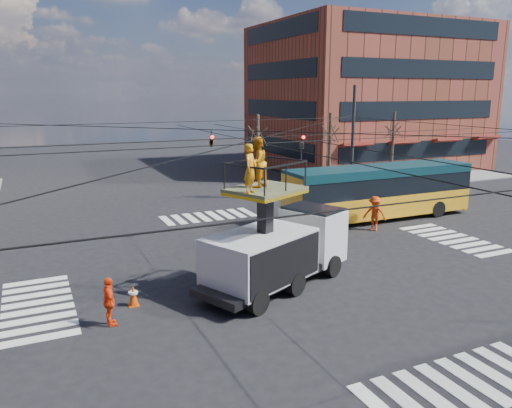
% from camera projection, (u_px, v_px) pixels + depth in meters
% --- Properties ---
extents(ground, '(120.00, 120.00, 0.00)m').
position_uv_depth(ground, '(284.00, 267.00, 21.97)').
color(ground, black).
rests_on(ground, ground).
extents(sidewalk_ne, '(18.00, 18.00, 0.12)m').
position_uv_depth(sidewalk_ne, '(373.00, 169.00, 49.14)').
color(sidewalk_ne, slate).
rests_on(sidewalk_ne, ground).
extents(crosswalks, '(22.40, 22.40, 0.02)m').
position_uv_depth(crosswalks, '(284.00, 266.00, 21.97)').
color(crosswalks, silver).
rests_on(crosswalks, ground).
extents(building_ne, '(20.06, 16.06, 14.00)m').
position_uv_depth(building_ne, '(366.00, 97.00, 50.65)').
color(building_ne, brown).
rests_on(building_ne, ground).
extents(overhead_network, '(24.24, 24.24, 8.00)m').
position_uv_depth(overhead_network, '(280.00, 169.00, 21.35)').
color(overhead_network, '#2D2D30').
rests_on(overhead_network, ground).
extents(tree_a, '(2.00, 2.00, 6.00)m').
position_uv_depth(tree_a, '(258.00, 134.00, 34.95)').
color(tree_a, '#382B21').
rests_on(tree_a, ground).
extents(tree_b, '(2.00, 2.00, 6.00)m').
position_uv_depth(tree_b, '(330.00, 131.00, 37.40)').
color(tree_b, '#382B21').
rests_on(tree_b, ground).
extents(tree_c, '(2.00, 2.00, 6.00)m').
position_uv_depth(tree_c, '(394.00, 129.00, 39.86)').
color(tree_c, '#382B21').
rests_on(tree_c, ground).
extents(utility_truck, '(7.32, 5.01, 5.93)m').
position_uv_depth(utility_truck, '(278.00, 237.00, 19.49)').
color(utility_truck, black).
rests_on(utility_truck, ground).
extents(city_bus, '(12.01, 2.74, 3.20)m').
position_uv_depth(city_bus, '(379.00, 191.00, 29.93)').
color(city_bus, orange).
rests_on(city_bus, ground).
extents(traffic_cone, '(0.36, 0.36, 0.78)m').
position_uv_depth(traffic_cone, '(133.00, 295.00, 17.87)').
color(traffic_cone, '#DB4809').
rests_on(traffic_cone, ground).
extents(worker_ground, '(0.46, 1.00, 1.66)m').
position_uv_depth(worker_ground, '(109.00, 302.00, 16.26)').
color(worker_ground, '#FF4310').
rests_on(worker_ground, ground).
extents(flagger, '(1.37, 1.40, 1.93)m').
position_uv_depth(flagger, '(375.00, 213.00, 27.51)').
color(flagger, red).
rests_on(flagger, ground).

